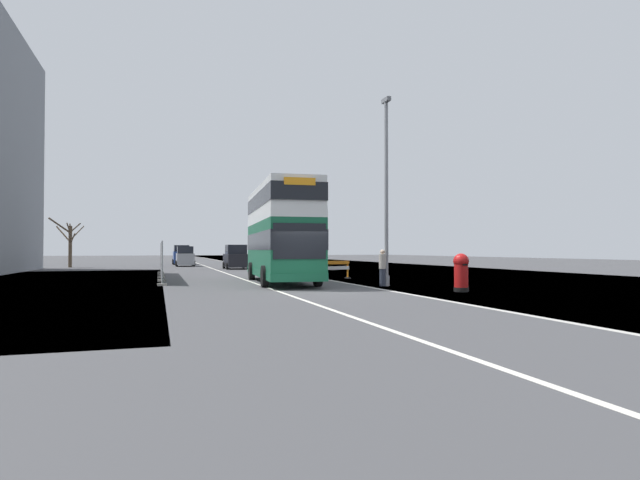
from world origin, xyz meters
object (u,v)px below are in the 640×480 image
object	(u,v)px
roadworks_barrier	(337,268)
car_oncoming_near	(236,258)
car_receding_mid	(185,257)
lamppost_foreground	(386,197)
red_pillar_postbox	(461,271)
double_decker_bus	(281,232)
pedestrian_at_kerb	(383,268)
car_receding_far	(181,255)

from	to	relation	value
roadworks_barrier	car_oncoming_near	xyz separation A→B (m)	(-3.39, 17.44, 0.34)
car_oncoming_near	car_receding_mid	bearing A→B (deg)	113.55
lamppost_foreground	roadworks_barrier	distance (m)	7.13
red_pillar_postbox	double_decker_bus	bearing A→B (deg)	125.90
lamppost_foreground	roadworks_barrier	world-z (taller)	lamppost_foreground
car_oncoming_near	pedestrian_at_kerb	size ratio (longest dim) A/B	2.22
roadworks_barrier	car_receding_mid	world-z (taller)	car_receding_mid
car_receding_far	roadworks_barrier	bearing A→B (deg)	-77.40
roadworks_barrier	car_receding_mid	size ratio (longest dim) A/B	0.45
red_pillar_postbox	car_receding_far	world-z (taller)	car_receding_far
double_decker_bus	car_receding_mid	size ratio (longest dim) A/B	2.66
double_decker_bus	roadworks_barrier	distance (m)	4.90
lamppost_foreground	car_oncoming_near	size ratio (longest dim) A/B	2.34
car_receding_far	red_pillar_postbox	bearing A→B (deg)	-77.98
car_receding_far	double_decker_bus	bearing A→B (deg)	-84.32
lamppost_foreground	roadworks_barrier	bearing A→B (deg)	92.69
lamppost_foreground	car_oncoming_near	bearing A→B (deg)	98.86
car_receding_mid	pedestrian_at_kerb	distance (m)	33.60
lamppost_foreground	car_receding_mid	bearing A→B (deg)	103.15
red_pillar_postbox	roadworks_barrier	bearing A→B (deg)	100.09
car_receding_mid	roadworks_barrier	bearing A→B (deg)	-74.51
roadworks_barrier	car_receding_far	size ratio (longest dim) A/B	0.42
pedestrian_at_kerb	double_decker_bus	bearing A→B (deg)	134.50
car_receding_mid	lamppost_foreground	bearing A→B (deg)	-76.85
lamppost_foreground	red_pillar_postbox	xyz separation A→B (m)	(1.50, -3.92, -3.38)
double_decker_bus	lamppost_foreground	distance (m)	5.98
car_oncoming_near	pedestrian_at_kerb	xyz separation A→B (m)	(3.44, -23.68, -0.14)
pedestrian_at_kerb	roadworks_barrier	bearing A→B (deg)	90.48
red_pillar_postbox	car_receding_mid	world-z (taller)	car_receding_mid
red_pillar_postbox	pedestrian_at_kerb	world-z (taller)	pedestrian_at_kerb
car_oncoming_near	lamppost_foreground	bearing A→B (deg)	-81.14
red_pillar_postbox	car_oncoming_near	size ratio (longest dim) A/B	0.41
lamppost_foreground	car_receding_far	size ratio (longest dim) A/B	2.13
car_oncoming_near	roadworks_barrier	bearing A→B (deg)	-79.00
double_decker_bus	car_oncoming_near	bearing A→B (deg)	88.51
roadworks_barrier	car_receding_mid	xyz separation A→B (m)	(-7.35, 26.53, 0.30)
roadworks_barrier	car_oncoming_near	size ratio (longest dim) A/B	0.46
car_oncoming_near	pedestrian_at_kerb	bearing A→B (deg)	-81.73
double_decker_bus	roadworks_barrier	bearing A→B (deg)	29.57
car_oncoming_near	car_receding_mid	world-z (taller)	car_oncoming_near
lamppost_foreground	car_receding_mid	size ratio (longest dim) A/B	2.28
car_oncoming_near	red_pillar_postbox	bearing A→B (deg)	-79.33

